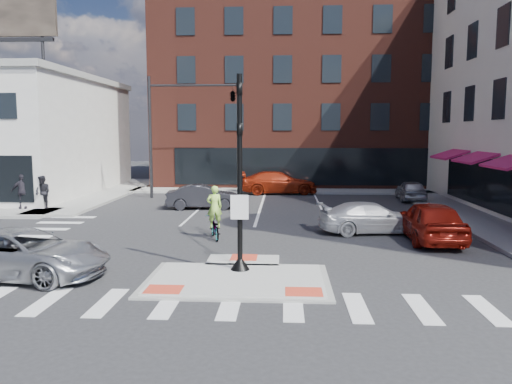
# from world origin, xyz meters

# --- Properties ---
(ground) EXTENTS (120.00, 120.00, 0.00)m
(ground) POSITION_xyz_m (0.00, 0.00, 0.00)
(ground) COLOR #28282B
(ground) RESTS_ON ground
(refuge_island) EXTENTS (5.40, 4.65, 0.13)m
(refuge_island) POSITION_xyz_m (0.00, -0.26, 0.05)
(refuge_island) COLOR gray
(refuge_island) RESTS_ON ground
(sidewalk_e) EXTENTS (3.00, 24.00, 0.15)m
(sidewalk_e) POSITION_xyz_m (10.80, 10.00, 0.07)
(sidewalk_e) COLOR gray
(sidewalk_e) RESTS_ON ground
(sidewalk_n) EXTENTS (26.00, 3.00, 0.15)m
(sidewalk_n) POSITION_xyz_m (3.00, 22.00, 0.07)
(sidewalk_n) COLOR gray
(sidewalk_n) RESTS_ON ground
(building_n) EXTENTS (24.40, 18.40, 15.50)m
(building_n) POSITION_xyz_m (3.00, 31.99, 7.80)
(building_n) COLOR #54231A
(building_n) RESTS_ON ground
(building_far_left) EXTENTS (10.00, 12.00, 10.00)m
(building_far_left) POSITION_xyz_m (-4.00, 52.00, 5.00)
(building_far_left) COLOR slate
(building_far_left) RESTS_ON ground
(building_far_right) EXTENTS (12.00, 12.00, 12.00)m
(building_far_right) POSITION_xyz_m (9.00, 54.00, 6.00)
(building_far_right) COLOR brown
(building_far_right) RESTS_ON ground
(signal_pole) EXTENTS (0.60, 0.60, 5.98)m
(signal_pole) POSITION_xyz_m (0.00, 0.40, 2.36)
(signal_pole) COLOR black
(signal_pole) RESTS_ON refuge_island
(mast_arm_signal) EXTENTS (6.10, 2.24, 8.00)m
(mast_arm_signal) POSITION_xyz_m (-3.47, 18.00, 6.21)
(mast_arm_signal) COLOR black
(mast_arm_signal) RESTS_ON ground
(silver_suv) EXTENTS (5.54, 3.16, 1.46)m
(silver_suv) POSITION_xyz_m (-6.53, -0.37, 0.73)
(silver_suv) COLOR #A5A7AC
(silver_suv) RESTS_ON ground
(red_sedan) EXTENTS (1.95, 4.84, 1.65)m
(red_sedan) POSITION_xyz_m (7.23, 5.45, 0.82)
(red_sedan) COLOR maroon
(red_sedan) RESTS_ON ground
(white_pickup) EXTENTS (4.84, 2.60, 1.33)m
(white_pickup) POSITION_xyz_m (5.18, 7.00, 0.67)
(white_pickup) COLOR silver
(white_pickup) RESTS_ON ground
(bg_car_dark) EXTENTS (4.32, 1.88, 1.38)m
(bg_car_dark) POSITION_xyz_m (-3.28, 13.48, 0.69)
(bg_car_dark) COLOR #29292E
(bg_car_dark) RESTS_ON ground
(bg_car_silver) EXTENTS (1.82, 3.96, 1.31)m
(bg_car_silver) POSITION_xyz_m (9.50, 17.59, 0.66)
(bg_car_silver) COLOR #B3B5BA
(bg_car_silver) RESTS_ON ground
(bg_car_red) EXTENTS (5.71, 2.82, 1.60)m
(bg_car_red) POSITION_xyz_m (0.95, 20.76, 0.80)
(bg_car_red) COLOR #99240D
(bg_car_red) RESTS_ON ground
(cyclist) EXTENTS (1.07, 1.84, 2.20)m
(cyclist) POSITION_xyz_m (-1.50, 5.44, 0.74)
(cyclist) COLOR #3F3F44
(cyclist) RESTS_ON ground
(pedestrian_a) EXTENTS (1.07, 0.95, 1.84)m
(pedestrian_a) POSITION_xyz_m (-12.00, 12.00, 1.07)
(pedestrian_a) COLOR black
(pedestrian_a) RESTS_ON sidewalk_nw
(pedestrian_b) EXTENTS (1.22, 0.77, 1.93)m
(pedestrian_b) POSITION_xyz_m (-13.17, 12.00, 1.12)
(pedestrian_b) COLOR #2C2831
(pedestrian_b) RESTS_ON sidewalk_nw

